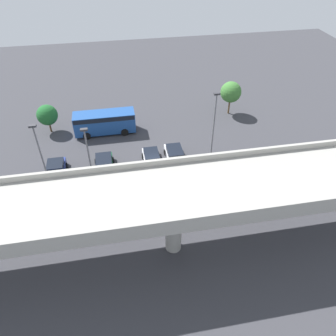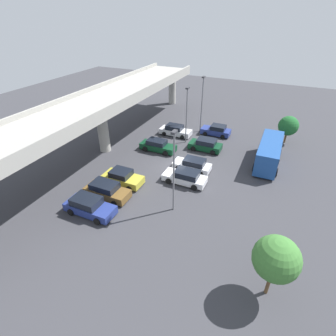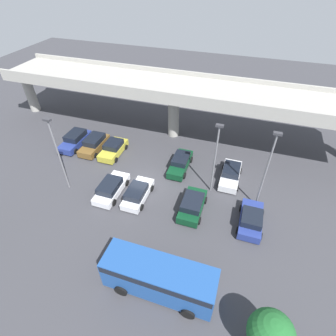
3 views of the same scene
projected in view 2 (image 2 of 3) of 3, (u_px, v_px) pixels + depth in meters
name	position (u px, v px, depth m)	size (l,w,h in m)	color
ground_plane	(177.00, 167.00, 32.00)	(96.74, 96.74, 0.00)	#38383D
highway_overpass	(100.00, 106.00, 32.45)	(46.56, 7.07, 7.53)	#9E9B93
parked_car_0	(89.00, 206.00, 24.44)	(2.22, 4.87, 1.68)	navy
parked_car_1	(107.00, 190.00, 26.58)	(2.19, 4.68, 1.63)	brown
parked_car_2	(123.00, 178.00, 28.66)	(2.23, 4.45, 1.59)	gold
parked_car_3	(185.00, 177.00, 28.77)	(2.18, 4.77, 1.53)	silver
parked_car_4	(193.00, 165.00, 31.05)	(2.10, 4.46, 1.49)	silver
parked_car_5	(158.00, 146.00, 35.24)	(2.04, 4.86, 1.56)	#0C381E
parked_car_6	(206.00, 145.00, 35.41)	(2.23, 4.35, 1.60)	#0C381E
parked_car_7	(216.00, 130.00, 39.64)	(2.19, 4.35, 1.57)	navy
parked_car_8	(175.00, 130.00, 39.61)	(2.14, 4.77, 1.57)	silver
shuttle_bus	(269.00, 151.00, 31.71)	(8.02, 2.75, 2.96)	#1E478C
lamp_post_near_aisle	(187.00, 111.00, 35.46)	(0.70, 0.35, 7.84)	slate
lamp_post_mid_lot	(202.00, 101.00, 38.68)	(0.70, 0.35, 8.35)	slate
lamp_post_by_overpass	(174.00, 167.00, 22.78)	(0.70, 0.35, 8.17)	slate
tree_front_left	(276.00, 259.00, 16.13)	(2.97, 2.97, 4.89)	brown
tree_front_centre	(288.00, 126.00, 36.45)	(2.72, 2.72, 3.92)	brown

